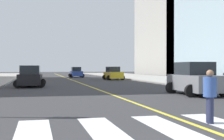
{
  "coord_description": "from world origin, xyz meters",
  "views": [
    {
      "loc": [
        -4.4,
        -4.1,
        1.66
      ],
      "look_at": [
        5.42,
        37.33,
        1.29
      ],
      "focal_mm": 50.68,
      "sensor_mm": 36.0,
      "label": 1
    }
  ],
  "objects_px": {
    "car_gray_second": "(196,79)",
    "car_blue_third": "(76,73)",
    "car_black_nearest": "(30,77)",
    "pedestrian_crossing": "(210,94)",
    "car_yellow_fourth": "(113,74)"
  },
  "relations": [
    {
      "from": "car_blue_third",
      "to": "car_yellow_fourth",
      "type": "height_order",
      "value": "car_yellow_fourth"
    },
    {
      "from": "car_yellow_fourth",
      "to": "pedestrian_crossing",
      "type": "distance_m",
      "value": 32.51
    },
    {
      "from": "car_gray_second",
      "to": "car_blue_third",
      "type": "relative_size",
      "value": 1.16
    },
    {
      "from": "car_gray_second",
      "to": "car_blue_third",
      "type": "height_order",
      "value": "car_gray_second"
    },
    {
      "from": "car_black_nearest",
      "to": "car_gray_second",
      "type": "bearing_deg",
      "value": -42.64
    },
    {
      "from": "car_black_nearest",
      "to": "car_blue_third",
      "type": "xyz_separation_m",
      "value": [
        6.77,
        24.27,
        -0.04
      ]
    },
    {
      "from": "car_black_nearest",
      "to": "car_yellow_fourth",
      "type": "xyz_separation_m",
      "value": [
        10.33,
        13.16,
        -0.03
      ]
    },
    {
      "from": "car_black_nearest",
      "to": "pedestrian_crossing",
      "type": "height_order",
      "value": "car_black_nearest"
    },
    {
      "from": "car_black_nearest",
      "to": "pedestrian_crossing",
      "type": "bearing_deg",
      "value": -71.0
    },
    {
      "from": "car_blue_third",
      "to": "car_yellow_fourth",
      "type": "distance_m",
      "value": 11.67
    },
    {
      "from": "car_black_nearest",
      "to": "car_blue_third",
      "type": "bearing_deg",
      "value": 77.22
    },
    {
      "from": "car_yellow_fourth",
      "to": "car_gray_second",
      "type": "bearing_deg",
      "value": 87.48
    },
    {
      "from": "car_black_nearest",
      "to": "car_gray_second",
      "type": "height_order",
      "value": "car_gray_second"
    },
    {
      "from": "car_gray_second",
      "to": "car_blue_third",
      "type": "xyz_separation_m",
      "value": [
        -3.1,
        34.29,
        -0.12
      ]
    },
    {
      "from": "car_gray_second",
      "to": "pedestrian_crossing",
      "type": "xyz_separation_m",
      "value": [
        -4.35,
        -8.97,
        -0.05
      ]
    }
  ]
}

